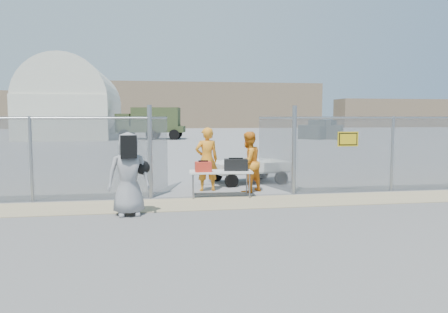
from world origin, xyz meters
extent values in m
plane|color=#555353|center=(0.00, 0.00, 0.00)|extent=(160.00, 160.00, 0.00)
cube|color=gray|center=(0.00, 42.00, 0.01)|extent=(160.00, 80.00, 0.01)
cube|color=tan|center=(0.00, 1.00, 0.01)|extent=(44.00, 1.60, 0.01)
cube|color=red|center=(-0.60, 1.76, 0.85)|extent=(0.43, 0.29, 0.27)
cube|color=black|center=(0.31, 1.91, 0.88)|extent=(0.70, 0.48, 0.31)
imported|color=orange|center=(-0.36, 2.90, 0.94)|extent=(0.72, 0.51, 1.88)
imported|color=orange|center=(0.79, 2.49, 0.88)|extent=(1.09, 1.03, 1.76)
imported|color=gray|center=(-2.47, 0.02, 0.93)|extent=(0.96, 0.69, 1.85)
camera|label=1|loc=(-1.96, -9.74, 2.18)|focal=35.00mm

